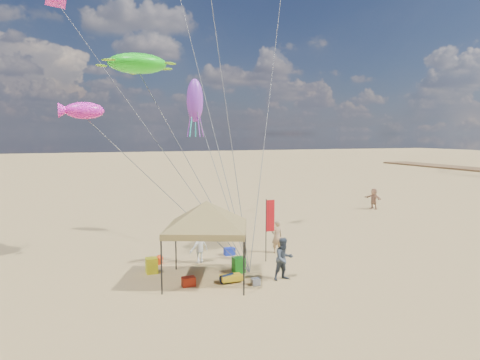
{
  "coord_description": "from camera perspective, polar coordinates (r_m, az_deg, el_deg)",
  "views": [
    {
      "loc": [
        -7.88,
        -17.52,
        6.3
      ],
      "look_at": [
        0.0,
        3.0,
        4.0
      ],
      "focal_mm": 33.08,
      "sensor_mm": 36.0,
      "label": 1
    }
  ],
  "objects": [
    {
      "name": "cooler_red",
      "position": [
        18.95,
        -6.65,
        -12.88
      ],
      "size": [
        0.54,
        0.38,
        0.38
      ],
      "primitive_type": "cube",
      "color": "#B2240E",
      "rests_on": "ground"
    },
    {
      "name": "fish_kite",
      "position": [
        20.28,
        -19.43,
        8.45
      ],
      "size": [
        1.75,
        1.06,
        0.73
      ],
      "primitive_type": "ellipsoid",
      "rotation": [
        0.0,
        0.0,
        -0.15
      ],
      "color": "#FF23C8",
      "rests_on": "ground"
    },
    {
      "name": "person_near_b",
      "position": [
        19.46,
        5.68,
        -10.08
      ],
      "size": [
        0.97,
        0.8,
        1.86
      ],
      "primitive_type": "imported",
      "rotation": [
        0.0,
        0.0,
        0.11
      ],
      "color": "#3D4753",
      "rests_on": "ground"
    },
    {
      "name": "chair_yellow",
      "position": [
        20.8,
        -11.33,
        -10.77
      ],
      "size": [
        0.5,
        0.5,
        0.7
      ],
      "primitive_type": "cube",
      "color": "yellow",
      "rests_on": "ground"
    },
    {
      "name": "turtle_kite",
      "position": [
        22.01,
        -13.11,
        14.42
      ],
      "size": [
        3.14,
        2.72,
        0.92
      ],
      "primitive_type": "ellipsoid",
      "rotation": [
        0.0,
        0.0,
        0.21
      ],
      "color": "#1CF21A",
      "rests_on": "ground"
    },
    {
      "name": "bag_navy",
      "position": [
        19.26,
        -1.66,
        -12.56
      ],
      "size": [
        0.69,
        0.54,
        0.36
      ],
      "primitive_type": "cylinder",
      "rotation": [
        0.0,
        1.57,
        0.35
      ],
      "color": "#0B1734",
      "rests_on": "ground"
    },
    {
      "name": "beach_cart",
      "position": [
        19.27,
        -1.15,
        -12.48
      ],
      "size": [
        0.9,
        0.5,
        0.24
      ],
      "primitive_type": "cube",
      "color": "yellow",
      "rests_on": "ground"
    },
    {
      "name": "chair_green",
      "position": [
        20.51,
        -0.18,
        -10.89
      ],
      "size": [
        0.5,
        0.5,
        0.7
      ],
      "primitive_type": "cube",
      "color": "#188519",
      "rests_on": "ground"
    },
    {
      "name": "cooler_blue",
      "position": [
        23.36,
        -1.37,
        -9.19
      ],
      "size": [
        0.54,
        0.38,
        0.38
      ],
      "primitive_type": "cube",
      "color": "#172EBD",
      "rests_on": "ground"
    },
    {
      "name": "canopy_tent",
      "position": [
        18.7,
        -4.35,
        -3.12
      ],
      "size": [
        6.03,
        6.03,
        4.03
      ],
      "color": "black",
      "rests_on": "ground"
    },
    {
      "name": "squid_kite",
      "position": [
        27.36,
        -5.84,
        10.17
      ],
      "size": [
        1.27,
        1.27,
        2.6
      ],
      "primitive_type": "ellipsoid",
      "rotation": [
        0.0,
        0.0,
        0.33
      ],
      "color": "purple",
      "rests_on": "ground"
    },
    {
      "name": "person_near_a",
      "position": [
        23.68,
        4.78,
        -7.29
      ],
      "size": [
        0.66,
        0.45,
        1.76
      ],
      "primitive_type": "imported",
      "rotation": [
        0.0,
        0.0,
        3.18
      ],
      "color": "tan",
      "rests_on": "ground"
    },
    {
      "name": "person_near_c",
      "position": [
        21.92,
        -5.31,
        -8.55
      ],
      "size": [
        1.19,
        0.91,
        1.63
      ],
      "primitive_type": "imported",
      "rotation": [
        0.0,
        0.0,
        3.47
      ],
      "color": "white",
      "rests_on": "ground"
    },
    {
      "name": "crate_grey",
      "position": [
        18.98,
        2.01,
        -12.97
      ],
      "size": [
        0.34,
        0.3,
        0.28
      ],
      "primitive_type": "cube",
      "color": "gray",
      "rests_on": "ground"
    },
    {
      "name": "feather_flag",
      "position": [
        21.89,
        3.77,
        -5.14
      ],
      "size": [
        0.48,
        0.05,
        3.13
      ],
      "color": "black",
      "rests_on": "ground"
    },
    {
      "name": "ground",
      "position": [
        20.22,
        3.12,
        -12.19
      ],
      "size": [
        280.0,
        280.0,
        0.0
      ],
      "primitive_type": "plane",
      "color": "tan",
      "rests_on": "ground"
    },
    {
      "name": "bag_orange",
      "position": [
        22.22,
        -10.45,
        -10.12
      ],
      "size": [
        0.54,
        0.69,
        0.36
      ],
      "primitive_type": "cylinder",
      "rotation": [
        0.0,
        1.57,
        1.22
      ],
      "color": "#F53C0D",
      "rests_on": "ground"
    },
    {
      "name": "person_far_c",
      "position": [
        38.74,
        16.86,
        -2.32
      ],
      "size": [
        0.95,
        1.73,
        1.78
      ],
      "primitive_type": "imported",
      "rotation": [
        0.0,
        0.0,
        4.98
      ],
      "color": "tan",
      "rests_on": "ground"
    }
  ]
}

